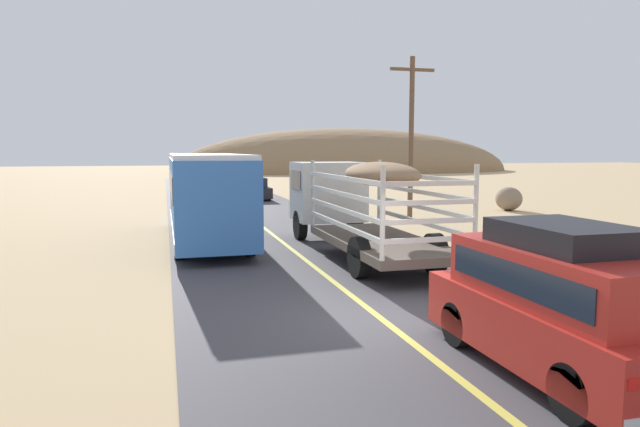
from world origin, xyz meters
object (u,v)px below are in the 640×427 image
(livestock_truck, at_px, (346,197))
(power_pole_mid, at_px, (411,134))
(bus, at_px, (207,195))
(suv_near, at_px, (561,301))
(car_far, at_px, (254,189))
(boulder_mid_field, at_px, (509,199))

(livestock_truck, height_order, power_pole_mid, power_pole_mid)
(bus, bearing_deg, power_pole_mid, 20.95)
(power_pole_mid, bearing_deg, suv_near, -107.73)
(livestock_truck, bearing_deg, car_far, 90.15)
(bus, relative_size, boulder_mid_field, 6.13)
(suv_near, xyz_separation_m, boulder_mid_field, (13.00, 20.59, -0.49))
(bus, xyz_separation_m, power_pole_mid, (9.82, 3.76, 2.40))
(suv_near, distance_m, livestock_truck, 11.40)
(bus, xyz_separation_m, boulder_mid_field, (17.14, 6.58, -1.09))
(boulder_mid_field, bearing_deg, car_far, 139.26)
(livestock_truck, bearing_deg, bus, 149.55)
(bus, distance_m, power_pole_mid, 10.79)
(car_far, distance_m, power_pole_mid, 15.17)
(suv_near, xyz_separation_m, car_far, (0.30, 31.53, -0.46))
(suv_near, xyz_separation_m, bus, (-4.14, 14.01, 0.60))
(livestock_truck, xyz_separation_m, power_pole_mid, (5.33, 6.40, 2.35))
(car_far, xyz_separation_m, power_pole_mid, (5.38, -13.76, 3.45))
(livestock_truck, relative_size, bus, 0.97)
(suv_near, height_order, car_far, suv_near)
(suv_near, distance_m, boulder_mid_field, 24.36)
(suv_near, height_order, livestock_truck, livestock_truck)
(boulder_mid_field, bearing_deg, livestock_truck, -143.90)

